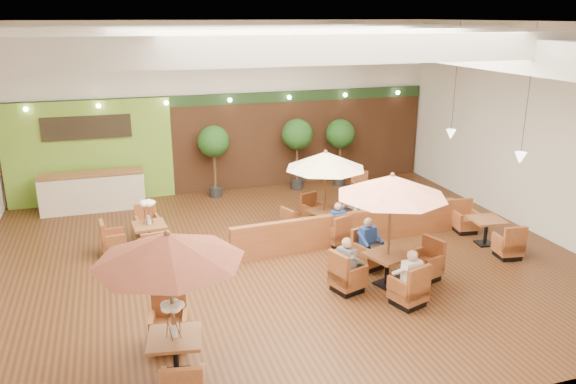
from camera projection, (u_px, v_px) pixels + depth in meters
name	position (u px, v px, depth m)	size (l,w,h in m)	color
room	(277.00, 101.00, 13.74)	(14.04, 14.00, 5.52)	#381E0F
service_counter	(93.00, 191.00, 16.85)	(3.00, 0.75, 1.18)	beige
booth_divider	(350.00, 229.00, 14.32)	(6.31, 0.18, 0.87)	brown
table_0	(170.00, 268.00, 8.59)	(2.37, 2.58, 2.57)	brown
table_1	(391.00, 210.00, 11.76)	(2.63, 2.63, 2.55)	brown
table_2	(325.00, 177.00, 14.69)	(2.39, 2.39, 2.33)	brown
table_3	(141.00, 234.00, 13.93)	(1.61, 2.36, 1.47)	brown
table_4	(486.00, 232.00, 14.37)	(0.88, 2.40, 0.88)	brown
table_5	(372.00, 196.00, 17.27)	(0.88, 2.32, 0.84)	brown
topiary_0	(214.00, 144.00, 17.77)	(1.00, 1.00, 2.33)	black
topiary_1	(297.00, 137.00, 18.56)	(1.03, 1.03, 2.39)	black
topiary_2	(340.00, 136.00, 19.03)	(0.99, 0.99, 2.30)	black
diner_0	(410.00, 272.00, 11.21)	(0.40, 0.34, 0.76)	white
diner_1	(369.00, 238.00, 12.91)	(0.41, 0.36, 0.76)	#224294
diner_2	(348.00, 259.00, 11.79)	(0.41, 0.43, 0.78)	slate
diner_3	(337.00, 219.00, 14.18)	(0.37, 0.32, 0.71)	#224294
diner_4	(354.00, 204.00, 15.19)	(0.40, 0.43, 0.77)	white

